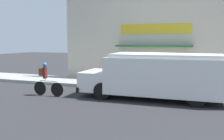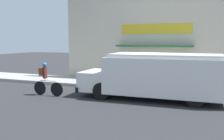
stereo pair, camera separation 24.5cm
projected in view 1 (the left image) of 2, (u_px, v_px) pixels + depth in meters
name	position (u px, v px, depth m)	size (l,w,h in m)	color
ground_plane	(148.00, 92.00, 13.63)	(70.00, 70.00, 0.00)	#2B2B2D
sidewalk	(154.00, 86.00, 14.85)	(28.00, 2.64, 0.17)	#999993
storefront	(159.00, 40.00, 15.92)	(12.77, 1.02, 5.44)	beige
school_bus	(158.00, 75.00, 11.96)	(6.67, 2.78, 2.08)	white
cyclist	(46.00, 80.00, 12.70)	(1.65, 0.21, 1.62)	black
trash_bin	(145.00, 76.00, 15.80)	(0.63, 0.63, 0.78)	#2D5138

